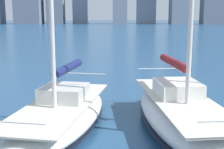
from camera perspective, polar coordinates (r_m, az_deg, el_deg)
name	(u,v)px	position (r m, az deg, el deg)	size (l,w,h in m)	color
sailboat_maroon	(181,113)	(11.87, 12.42, -6.81)	(3.38, 8.60, 11.17)	silver
sailboat_navy	(61,113)	(12.05, -9.32, -6.93)	(4.01, 8.21, 11.31)	white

